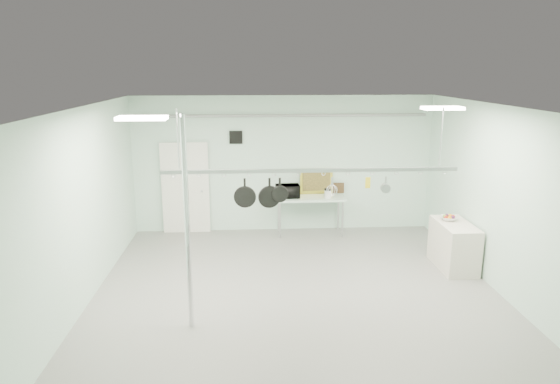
{
  "coord_description": "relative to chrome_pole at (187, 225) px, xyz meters",
  "views": [
    {
      "loc": [
        -0.78,
        -7.52,
        3.8
      ],
      "look_at": [
        -0.26,
        1.0,
        1.68
      ],
      "focal_mm": 32.0,
      "sensor_mm": 36.0,
      "label": 1
    }
  ],
  "objects": [
    {
      "name": "whisk",
      "position": [
        2.24,
        0.9,
        0.33
      ],
      "size": [
        0.21,
        0.21,
        0.31
      ],
      "primitive_type": null,
      "rotation": [
        0.0,
        0.0,
        0.21
      ],
      "color": "silver",
      "rests_on": "pot_rack"
    },
    {
      "name": "skillet_left",
      "position": [
        0.83,
        0.9,
        0.24
      ],
      "size": [
        0.36,
        0.08,
        0.49
      ],
      "primitive_type": null,
      "rotation": [
        0.0,
        0.0,
        -0.06
      ],
      "color": "black",
      "rests_on": "pot_rack"
    },
    {
      "name": "wall_vent",
      "position": [
        0.6,
        4.57,
        0.65
      ],
      "size": [
        0.3,
        0.04,
        0.3
      ],
      "primitive_type": "cube",
      "color": "black",
      "rests_on": "back_wall"
    },
    {
      "name": "chrome_pole",
      "position": [
        0.0,
        0.0,
        0.0
      ],
      "size": [
        0.08,
        0.08,
        3.2
      ],
      "primitive_type": "cylinder",
      "color": "silver",
      "rests_on": "floor"
    },
    {
      "name": "skillet_mid",
      "position": [
        1.23,
        0.9,
        0.23
      ],
      "size": [
        0.37,
        0.11,
        0.51
      ],
      "primitive_type": null,
      "rotation": [
        0.0,
        0.0,
        0.14
      ],
      "color": "black",
      "rests_on": "pot_rack"
    },
    {
      "name": "conduit_pipe",
      "position": [
        1.7,
        4.5,
        1.15
      ],
      "size": [
        6.6,
        0.07,
        0.07
      ],
      "primitive_type": "cylinder",
      "rotation": [
        0.0,
        1.57,
        0.0
      ],
      "color": "gray",
      "rests_on": "back_wall"
    },
    {
      "name": "side_cabinet",
      "position": [
        4.85,
        2.0,
        -1.15
      ],
      "size": [
        0.6,
        1.2,
        0.9
      ],
      "primitive_type": "cube",
      "color": "beige",
      "rests_on": "floor"
    },
    {
      "name": "grater",
      "position": [
        2.83,
        0.9,
        0.38
      ],
      "size": [
        0.08,
        0.05,
        0.2
      ],
      "primitive_type": null,
      "rotation": [
        0.0,
        0.0,
        -0.42
      ],
      "color": "gold",
      "rests_on": "pot_rack"
    },
    {
      "name": "coffee_canister",
      "position": [
        2.69,
        4.06,
        -0.6
      ],
      "size": [
        0.19,
        0.19,
        0.18
      ],
      "primitive_type": "cylinder",
      "rotation": [
        0.0,
        0.0,
        0.28
      ],
      "color": "silver",
      "rests_on": "prep_table"
    },
    {
      "name": "door",
      "position": [
        -0.6,
        4.54,
        -0.55
      ],
      "size": [
        1.1,
        0.1,
        2.2
      ],
      "primitive_type": "cube",
      "color": "silver",
      "rests_on": "floor"
    },
    {
      "name": "pot_rack",
      "position": [
        1.9,
        0.9,
        0.63
      ],
      "size": [
        4.8,
        0.06,
        1.0
      ],
      "color": "#B7B7BC",
      "rests_on": "ceiling"
    },
    {
      "name": "light_panel_left",
      "position": [
        -0.5,
        -0.2,
        1.56
      ],
      "size": [
        0.65,
        0.3,
        0.05
      ],
      "primitive_type": "cube",
      "color": "white",
      "rests_on": "ceiling"
    },
    {
      "name": "ceiling",
      "position": [
        1.7,
        0.6,
        1.59
      ],
      "size": [
        7.0,
        8.0,
        0.02
      ],
      "primitive_type": "cube",
      "color": "silver",
      "rests_on": "back_wall"
    },
    {
      "name": "prep_table",
      "position": [
        2.3,
        4.2,
        -0.77
      ],
      "size": [
        1.6,
        0.7,
        0.91
      ],
      "color": "silver",
      "rests_on": "floor"
    },
    {
      "name": "fruit_bowl",
      "position": [
        4.8,
        2.21,
        -0.66
      ],
      "size": [
        0.4,
        0.4,
        0.08
      ],
      "primitive_type": "imported",
      "rotation": [
        0.0,
        0.0,
        -0.3
      ],
      "color": "silver",
      "rests_on": "side_cabinet"
    },
    {
      "name": "microwave",
      "position": [
        1.77,
        4.16,
        -0.55
      ],
      "size": [
        0.56,
        0.4,
        0.3
      ],
      "primitive_type": "imported",
      "rotation": [
        0.0,
        0.0,
        3.22
      ],
      "color": "black",
      "rests_on": "prep_table"
    },
    {
      "name": "painting_small",
      "position": [
        2.99,
        4.5,
        -0.57
      ],
      "size": [
        0.3,
        0.09,
        0.25
      ],
      "primitive_type": "cube",
      "rotation": [
        -0.17,
        0.0,
        -0.03
      ],
      "color": "#362512",
      "rests_on": "prep_table"
    },
    {
      "name": "skillet_right",
      "position": [
        1.39,
        0.9,
        0.29
      ],
      "size": [
        0.28,
        0.09,
        0.38
      ],
      "primitive_type": null,
      "rotation": [
        0.0,
        0.0,
        0.09
      ],
      "color": "black",
      "rests_on": "pot_rack"
    },
    {
      "name": "right_wall",
      "position": [
        5.19,
        0.6,
        0.0
      ],
      "size": [
        0.02,
        8.0,
        3.2
      ],
      "primitive_type": "cube",
      "color": "#B2D6C1",
      "rests_on": "floor"
    },
    {
      "name": "floor",
      "position": [
        1.7,
        0.6,
        -1.6
      ],
      "size": [
        8.0,
        8.0,
        0.0
      ],
      "primitive_type": "plane",
      "color": "gray",
      "rests_on": "ground"
    },
    {
      "name": "painting_large",
      "position": [
        2.48,
        4.5,
        -0.41
      ],
      "size": [
        0.79,
        0.18,
        0.58
      ],
      "primitive_type": "cube",
      "rotation": [
        -0.14,
        0.0,
        0.06
      ],
      "color": "gold",
      "rests_on": "prep_table"
    },
    {
      "name": "fruit_cluster",
      "position": [
        4.8,
        2.21,
        -0.62
      ],
      "size": [
        0.24,
        0.24,
        0.09
      ],
      "primitive_type": null,
      "color": "#9B210E",
      "rests_on": "fruit_bowl"
    },
    {
      "name": "saucepan",
      "position": [
        3.13,
        0.9,
        0.35
      ],
      "size": [
        0.16,
        0.1,
        0.27
      ],
      "primitive_type": null,
      "rotation": [
        0.0,
        0.0,
        -0.1
      ],
      "color": "#B9BABE",
      "rests_on": "pot_rack"
    },
    {
      "name": "back_wall",
      "position": [
        1.7,
        4.59,
        0.0
      ],
      "size": [
        7.0,
        0.02,
        3.2
      ],
      "primitive_type": "cube",
      "color": "#B2D6C1",
      "rests_on": "floor"
    },
    {
      "name": "light_panel_right",
      "position": [
        4.1,
        1.2,
        1.56
      ],
      "size": [
        0.65,
        0.3,
        0.05
      ],
      "primitive_type": "cube",
      "color": "white",
      "rests_on": "ceiling"
    }
  ]
}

